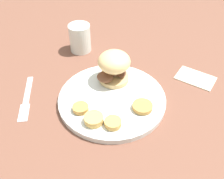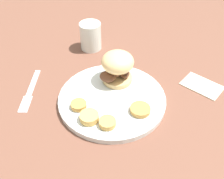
# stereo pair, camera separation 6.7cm
# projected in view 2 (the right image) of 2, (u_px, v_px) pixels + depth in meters

# --- Properties ---
(ground_plane) EXTENTS (4.00, 4.00, 0.00)m
(ground_plane) POSITION_uv_depth(u_px,v_px,m) (112.00, 101.00, 0.70)
(ground_plane) COLOR brown
(dinner_plate) EXTENTS (0.28, 0.28, 0.02)m
(dinner_plate) POSITION_uv_depth(u_px,v_px,m) (112.00, 99.00, 0.69)
(dinner_plate) COLOR silver
(dinner_plate) RESTS_ON ground_plane
(sandwich) EXTENTS (0.11, 0.09, 0.09)m
(sandwich) POSITION_uv_depth(u_px,v_px,m) (118.00, 66.00, 0.71)
(sandwich) COLOR tan
(sandwich) RESTS_ON dinner_plate
(potato_round_0) EXTENTS (0.04, 0.04, 0.01)m
(potato_round_0) POSITION_uv_depth(u_px,v_px,m) (79.00, 105.00, 0.66)
(potato_round_0) COLOR #BC8942
(potato_round_0) RESTS_ON dinner_plate
(potato_round_1) EXTENTS (0.05, 0.05, 0.02)m
(potato_round_1) POSITION_uv_depth(u_px,v_px,m) (89.00, 117.00, 0.62)
(potato_round_1) COLOR tan
(potato_round_1) RESTS_ON dinner_plate
(potato_round_2) EXTENTS (0.05, 0.05, 0.01)m
(potato_round_2) POSITION_uv_depth(u_px,v_px,m) (140.00, 109.00, 0.65)
(potato_round_2) COLOR #BC8942
(potato_round_2) RESTS_ON dinner_plate
(potato_round_3) EXTENTS (0.04, 0.04, 0.01)m
(potato_round_3) POSITION_uv_depth(u_px,v_px,m) (107.00, 123.00, 0.61)
(potato_round_3) COLOR tan
(potato_round_3) RESTS_ON dinner_plate
(fork) EXTENTS (0.14, 0.14, 0.00)m
(fork) POSITION_uv_depth(u_px,v_px,m) (30.00, 90.00, 0.73)
(fork) COLOR silver
(fork) RESTS_ON ground_plane
(drinking_glass) EXTENTS (0.07, 0.07, 0.09)m
(drinking_glass) POSITION_uv_depth(u_px,v_px,m) (91.00, 36.00, 0.86)
(drinking_glass) COLOR silver
(drinking_glass) RESTS_ON ground_plane
(napkin) EXTENTS (0.08, 0.11, 0.01)m
(napkin) POSITION_uv_depth(u_px,v_px,m) (202.00, 85.00, 0.74)
(napkin) COLOR beige
(napkin) RESTS_ON ground_plane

